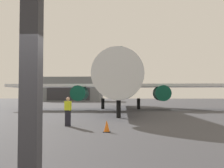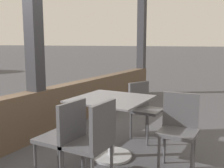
{
  "view_description": "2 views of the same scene",
  "coord_description": "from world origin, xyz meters",
  "px_view_note": "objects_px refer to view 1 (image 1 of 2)",
  "views": [
    {
      "loc": [
        1.01,
        -2.9,
        1.85
      ],
      "look_at": [
        0.2,
        15.55,
        2.62
      ],
      "focal_mm": 43.31,
      "sensor_mm": 36.0,
      "label": 1
    },
    {
      "loc": [
        -2.85,
        -2.86,
        1.43
      ],
      "look_at": [
        0.17,
        -1.2,
        0.89
      ],
      "focal_mm": 42.24,
      "sensor_mm": 36.0,
      "label": 2
    }
  ],
  "objects_px": {
    "airplane": "(120,83)",
    "ground_crew_worker": "(68,111)",
    "distant_hangar": "(73,90)",
    "traffic_cone": "(107,126)"
  },
  "relations": [
    {
      "from": "airplane",
      "to": "distant_hangar",
      "type": "distance_m",
      "value": 53.41
    },
    {
      "from": "airplane",
      "to": "distant_hangar",
      "type": "height_order",
      "value": "airplane"
    },
    {
      "from": "ground_crew_worker",
      "to": "distant_hangar",
      "type": "xyz_separation_m",
      "value": [
        -12.96,
        69.31,
        2.76
      ]
    },
    {
      "from": "traffic_cone",
      "to": "airplane",
      "type": "bearing_deg",
      "value": 88.83
    },
    {
      "from": "ground_crew_worker",
      "to": "distant_hangar",
      "type": "relative_size",
      "value": 0.1
    },
    {
      "from": "distant_hangar",
      "to": "traffic_cone",
      "type": "bearing_deg",
      "value": -77.85
    },
    {
      "from": "ground_crew_worker",
      "to": "airplane",
      "type": "bearing_deg",
      "value": 80.93
    },
    {
      "from": "airplane",
      "to": "ground_crew_worker",
      "type": "distance_m",
      "value": 18.71
    },
    {
      "from": "airplane",
      "to": "ground_crew_worker",
      "type": "height_order",
      "value": "airplane"
    },
    {
      "from": "ground_crew_worker",
      "to": "distant_hangar",
      "type": "height_order",
      "value": "distant_hangar"
    }
  ]
}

